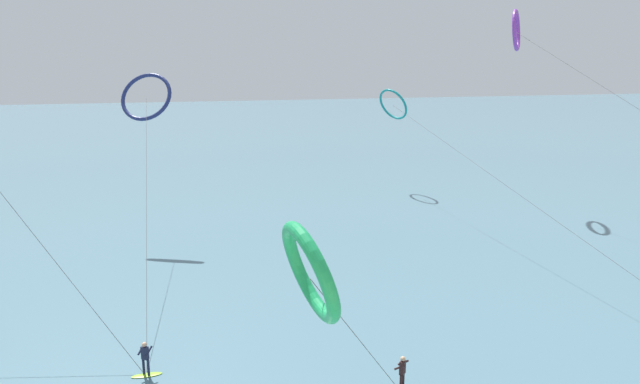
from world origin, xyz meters
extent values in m
cube|color=slate|center=(0.00, 104.94, 0.04)|extent=(400.00, 200.00, 0.08)
cylinder|color=black|center=(2.61, 15.97, 0.54)|extent=(0.12, 0.12, 0.80)
cylinder|color=black|center=(2.80, 16.17, 0.54)|extent=(0.12, 0.12, 0.80)
cube|color=black|center=(2.70, 16.07, 1.25)|extent=(0.37, 0.37, 0.62)
sphere|color=tan|center=(2.70, 16.07, 1.67)|extent=(0.22, 0.22, 0.22)
cylinder|color=black|center=(2.55, 16.03, 1.30)|extent=(0.42, 0.41, 0.39)
cylinder|color=black|center=(2.86, 16.35, 1.30)|extent=(0.42, 0.41, 0.39)
ellipsoid|color=#8CC62D|center=(-8.24, 20.30, 0.11)|extent=(1.40, 0.40, 0.06)
cylinder|color=#191E38|center=(-8.13, 20.22, 0.54)|extent=(0.12, 0.12, 0.80)
cylinder|color=#191E38|center=(-8.35, 20.39, 0.54)|extent=(0.12, 0.12, 0.80)
cube|color=#191E38|center=(-8.24, 20.30, 1.25)|extent=(0.37, 0.36, 0.62)
sphere|color=tan|center=(-8.24, 20.30, 1.67)|extent=(0.22, 0.22, 0.22)
cylinder|color=#191E38|center=(-8.07, 20.29, 1.30)|extent=(0.38, 0.45, 0.39)
cylinder|color=#191E38|center=(-8.41, 20.56, 1.30)|extent=(0.38, 0.45, 0.39)
torus|color=teal|center=(17.71, 54.16, 9.62)|extent=(3.44, 4.37, 3.56)
cylinder|color=#3F3F3F|center=(17.80, 29.69, 4.75)|extent=(0.20, 48.95, 9.52)
torus|color=#199351|center=(-2.72, 10.93, 8.20)|extent=(1.81, 3.44, 3.26)
cylinder|color=#3F3F3F|center=(-0.01, 13.50, 4.00)|extent=(5.45, 5.17, 8.01)
torus|color=purple|center=(26.91, 45.54, 17.30)|extent=(3.22, 3.62, 4.06)
torus|color=navy|center=(-8.27, 42.95, 11.54)|extent=(4.94, 4.10, 3.80)
cylinder|color=#3F3F3F|center=(-8.25, 31.63, 5.69)|extent=(0.05, 22.66, 11.40)
camera|label=1|loc=(-6.43, -3.93, 14.28)|focal=30.97mm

